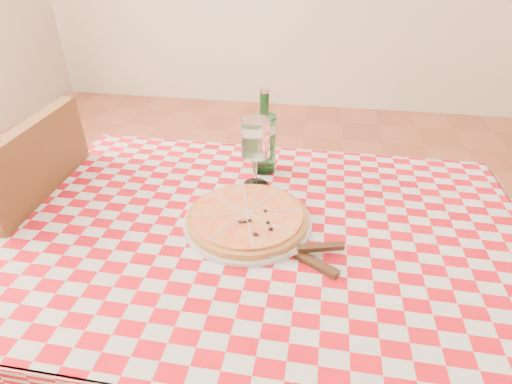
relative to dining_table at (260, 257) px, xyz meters
The scene contains 7 objects.
dining_table is the anchor object (origin of this frame).
tablecloth 0.09m from the dining_table, ahead, with size 1.30×0.90×0.01m, color #B50B17.
chair_far 0.73m from the dining_table, behind, with size 0.46×0.46×0.96m.
pizza_plate 0.12m from the dining_table, behind, with size 0.32×0.32×0.04m, color #C18A40, non-canonical shape.
water_bottle 0.36m from the dining_table, 96.97° to the left, with size 0.07×0.07×0.25m, color #1A6A2B, non-canonical shape.
wine_glass 0.28m from the dining_table, 103.02° to the left, with size 0.08×0.08×0.20m, color white, non-canonical shape.
cutlery 0.18m from the dining_table, 43.60° to the right, with size 0.26×0.22×0.03m, color silver, non-canonical shape.
Camera 1 is at (0.12, -0.78, 1.35)m, focal length 28.00 mm.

